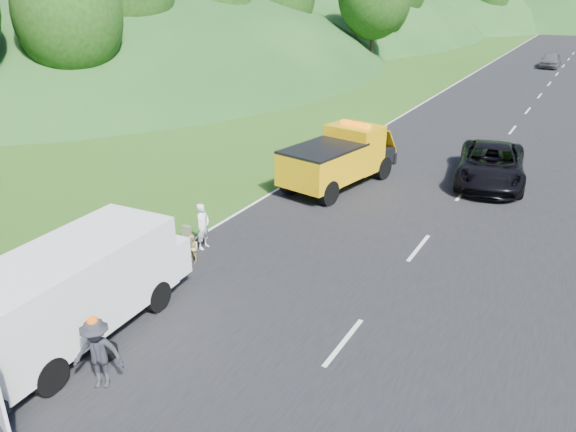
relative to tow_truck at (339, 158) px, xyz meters
The scene contains 12 objects.
ground 8.55m from the tow_truck, 77.15° to the right, with size 320.00×320.00×0.00m, color #38661E.
road_surface 32.16m from the tow_truck, 81.26° to the left, with size 14.00×200.00×0.02m, color black.
tree_line_left 54.53m from the tow_truck, 108.30° to the left, with size 14.00×140.00×14.00m, color #30581A, non-canonical shape.
tow_truck is the anchor object (origin of this frame).
white_van 13.17m from the tow_truck, 94.14° to the right, with size 3.73×6.96×2.42m.
woman 7.93m from the tow_truck, 99.61° to the right, with size 0.57×0.41×1.55m, color silver.
child 8.86m from the tow_truck, 96.40° to the right, with size 0.45×0.35×0.93m, color tan.
worker 14.38m from the tow_truck, 86.23° to the right, with size 1.08×0.62×1.68m, color black.
suitcase 7.87m from the tow_truck, 106.39° to the right, with size 0.32×0.18×0.52m, color #64654C.
spare_tire 13.56m from the tow_truck, 89.20° to the right, with size 0.61×0.61×0.20m, color black.
passing_suv 6.72m from the tow_truck, 32.86° to the left, with size 2.71×5.88×1.63m, color black.
dist_car_a 42.17m from the tow_truck, 84.85° to the left, with size 1.73×4.29×1.46m, color #454449.
Camera 1 is at (7.45, -12.62, 8.23)m, focal length 35.00 mm.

